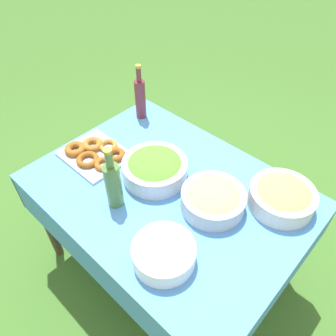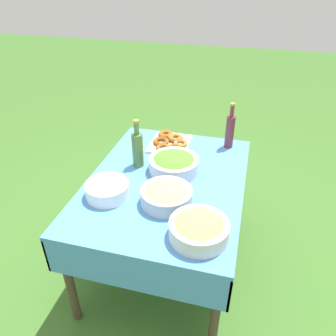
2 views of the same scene
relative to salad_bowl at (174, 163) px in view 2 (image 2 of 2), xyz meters
The scene contains 9 objects.
ground_plane 0.78m from the salad_bowl, 169.35° to the left, with size 14.00×14.00×0.00m, color #3D6B28.
picnic_table 0.19m from the salad_bowl, 169.35° to the left, with size 1.28×0.94×0.72m.
salad_bowl is the anchor object (origin of this frame).
pasta_bowl 0.33m from the salad_bowl, behind, with size 0.29×0.29×0.11m.
donut_platter 0.35m from the salad_bowl, 18.64° to the left, with size 0.34×0.29×0.05m.
plate_stack 0.46m from the salad_bowl, 138.96° to the left, with size 0.25×0.25×0.08m.
olive_oil_bottle 0.25m from the salad_bowl, 87.44° to the left, with size 0.07×0.07×0.32m.
wine_bottle 0.52m from the salad_bowl, 36.15° to the right, with size 0.06×0.06×0.33m.
fruit_bowl 0.60m from the salad_bowl, 154.31° to the right, with size 0.29×0.29×0.11m.
Camera 2 is at (-1.60, -0.43, 1.87)m, focal length 35.00 mm.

